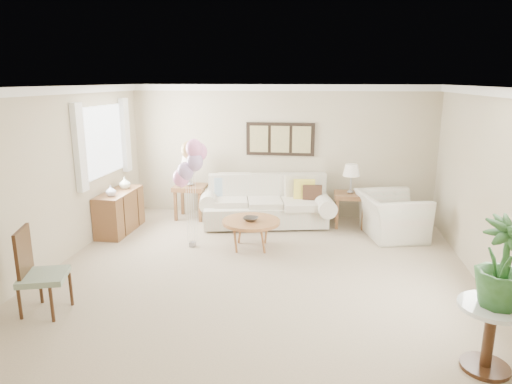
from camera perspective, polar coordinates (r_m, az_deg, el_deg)
ground_plane at (r=6.60m, az=0.34°, el=-10.18°), size 6.00×6.00×0.00m
room_shell at (r=6.23m, az=-0.52°, el=4.04°), size 6.04×6.04×2.60m
wall_art_triptych at (r=9.04m, az=3.04°, el=6.61°), size 1.35×0.06×0.65m
sofa at (r=8.66m, az=1.23°, el=-1.70°), size 2.68×1.37×0.92m
end_table_left at (r=9.08m, az=-8.18°, el=0.17°), size 0.61×0.56×0.67m
end_table_right at (r=8.67m, az=11.68°, el=-0.80°), size 0.59×0.53×0.64m
lamp_left at (r=8.96m, az=-8.31°, el=3.80°), size 0.35×0.35×0.62m
lamp_right at (r=8.56m, az=11.85°, el=2.58°), size 0.31×0.31×0.55m
coffee_table at (r=7.41m, az=-0.61°, el=-3.82°), size 0.94×0.94×0.48m
decor_bowl at (r=7.36m, az=-0.67°, el=-3.39°), size 0.27×0.27×0.06m
armchair at (r=8.32m, az=16.52°, el=-2.83°), size 1.27×1.38×0.76m
side_table at (r=4.92m, az=27.31°, el=-14.12°), size 0.62×0.62×0.67m
potted_plant at (r=4.69m, az=28.50°, el=-7.82°), size 0.62×0.62×0.84m
accent_chair at (r=5.97m, az=-25.70°, el=-8.75°), size 0.63×0.63×1.03m
credenza at (r=8.61m, az=-16.67°, el=-2.35°), size 0.46×1.20×0.74m
vase_white at (r=8.22m, az=-17.69°, el=0.14°), size 0.20×0.20×0.18m
vase_sage at (r=8.71m, az=-16.09°, el=1.10°), size 0.26×0.26×0.21m
balloon_cluster at (r=7.27m, az=-8.16°, el=3.89°), size 0.51×0.47×1.80m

